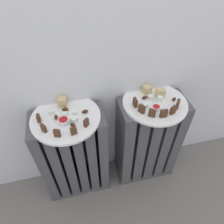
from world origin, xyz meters
TOP-DOWN VIEW (x-y plane):
  - ground_plane at (0.00, 0.00)m, footprint 6.00×6.00m
  - radiator_left at (-0.21, 0.28)m, footprint 0.36×0.18m
  - radiator_right at (0.21, 0.28)m, footprint 0.36×0.18m
  - plate_left at (-0.21, 0.28)m, footprint 0.31×0.31m
  - plate_right at (0.21, 0.28)m, footprint 0.31×0.31m
  - dark_cake_slice_left_0 at (-0.32, 0.28)m, footprint 0.01×0.03m
  - dark_cake_slice_left_1 at (-0.30, 0.22)m, footprint 0.02×0.03m
  - dark_cake_slice_left_2 at (-0.25, 0.18)m, footprint 0.03×0.02m
  - dark_cake_slice_left_3 at (-0.18, 0.17)m, footprint 0.03×0.02m
  - dark_cake_slice_left_4 at (-0.13, 0.21)m, footprint 0.03×0.03m
  - marble_cake_slice_left_0 at (-0.22, 0.35)m, footprint 0.04×0.05m
  - turkish_delight_left_0 at (-0.21, 0.28)m, footprint 0.02×0.02m
  - turkish_delight_left_1 at (-0.17, 0.28)m, footprint 0.02×0.02m
  - turkish_delight_left_2 at (-0.27, 0.31)m, footprint 0.03×0.03m
  - turkish_delight_left_3 at (-0.18, 0.24)m, footprint 0.04×0.04m
  - medjool_date_left_0 at (-0.21, 0.32)m, footprint 0.03×0.02m
  - medjool_date_left_1 at (-0.19, 0.21)m, footprint 0.03×0.03m
  - medjool_date_left_2 at (-0.12, 0.28)m, footprint 0.03×0.02m
  - medjool_date_left_3 at (-0.25, 0.28)m, footprint 0.02×0.03m
  - jam_bowl_left at (-0.22, 0.24)m, footprint 0.05×0.05m
  - dark_cake_slice_right_0 at (0.11, 0.28)m, footprint 0.01×0.03m
  - dark_cake_slice_right_1 at (0.12, 0.23)m, footprint 0.03×0.03m
  - dark_cake_slice_right_2 at (0.16, 0.19)m, footprint 0.03×0.03m
  - dark_cake_slice_right_3 at (0.21, 0.18)m, footprint 0.03×0.01m
  - dark_cake_slice_right_4 at (0.26, 0.19)m, footprint 0.03×0.03m
  - dark_cake_slice_right_5 at (0.29, 0.22)m, footprint 0.03×0.03m
  - marble_cake_slice_right_0 at (0.25, 0.31)m, footprint 0.05×0.04m
  - marble_cake_slice_right_1 at (0.20, 0.36)m, footprint 0.04×0.05m
  - turkish_delight_right_0 at (0.20, 0.31)m, footprint 0.02×0.02m
  - turkish_delight_right_1 at (0.15, 0.25)m, footprint 0.02×0.02m
  - turkish_delight_right_2 at (0.24, 0.28)m, footprint 0.03×0.03m
  - medjool_date_right_0 at (0.17, 0.31)m, footprint 0.03×0.02m
  - medjool_date_right_1 at (0.30, 0.27)m, footprint 0.03×0.02m
  - jam_bowl_right at (0.19, 0.23)m, footprint 0.04×0.04m
  - fork at (0.21, 0.26)m, footprint 0.03×0.10m

SIDE VIEW (x-z plane):
  - ground_plane at x=0.00m, z-range 0.00..0.00m
  - radiator_left at x=-0.21m, z-range 0.00..0.58m
  - radiator_right at x=0.21m, z-range 0.00..0.58m
  - plate_left at x=-0.21m, z-range 0.58..0.60m
  - plate_right at x=0.21m, z-range 0.58..0.60m
  - fork at x=0.21m, z-range 0.60..0.60m
  - medjool_date_right_0 at x=0.17m, z-range 0.60..0.61m
  - medjool_date_right_1 at x=0.30m, z-range 0.60..0.61m
  - medjool_date_left_0 at x=-0.21m, z-range 0.60..0.61m
  - medjool_date_left_1 at x=-0.19m, z-range 0.60..0.61m
  - medjool_date_left_2 at x=-0.12m, z-range 0.60..0.61m
  - medjool_date_left_3 at x=-0.25m, z-range 0.60..0.61m
  - turkish_delight_left_2 at x=-0.27m, z-range 0.60..0.61m
  - turkish_delight_left_1 at x=-0.17m, z-range 0.60..0.61m
  - turkish_delight_right_0 at x=0.20m, z-range 0.60..0.62m
  - jam_bowl_right at x=0.19m, z-range 0.60..0.62m
  - turkish_delight_left_0 at x=-0.21m, z-range 0.60..0.62m
  - turkish_delight_right_1 at x=0.15m, z-range 0.60..0.62m
  - jam_bowl_left at x=-0.22m, z-range 0.60..0.62m
  - turkish_delight_right_2 at x=0.24m, z-range 0.60..0.62m
  - turkish_delight_left_3 at x=-0.18m, z-range 0.60..0.62m
  - dark_cake_slice_left_0 at x=-0.32m, z-range 0.60..0.63m
  - dark_cake_slice_left_1 at x=-0.30m, z-range 0.60..0.63m
  - dark_cake_slice_left_2 at x=-0.25m, z-range 0.60..0.63m
  - dark_cake_slice_left_3 at x=-0.18m, z-range 0.60..0.63m
  - dark_cake_slice_left_4 at x=-0.13m, z-range 0.60..0.63m
  - marble_cake_slice_right_1 at x=0.20m, z-range 0.60..0.63m
  - dark_cake_slice_right_0 at x=0.11m, z-range 0.60..0.64m
  - dark_cake_slice_right_1 at x=0.12m, z-range 0.60..0.64m
  - dark_cake_slice_right_2 at x=0.16m, z-range 0.60..0.64m
  - dark_cake_slice_right_3 at x=0.21m, z-range 0.60..0.64m
  - dark_cake_slice_right_4 at x=0.26m, z-range 0.60..0.64m
  - dark_cake_slice_right_5 at x=0.29m, z-range 0.60..0.64m
  - marble_cake_slice_right_0 at x=0.25m, z-range 0.60..0.64m
  - marble_cake_slice_left_0 at x=-0.22m, z-range 0.60..0.64m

